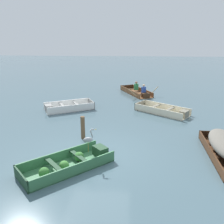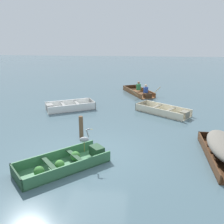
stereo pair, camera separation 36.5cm
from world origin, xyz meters
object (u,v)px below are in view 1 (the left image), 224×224
skiff_cream_mid_moored (164,111)px  rowboat_wooden_brown_with_crew (137,92)px  dinghy_green_foreground (69,164)px  skiff_white_near_moored (67,107)px  heron_on_dinghy (88,139)px  mooring_post (83,128)px

skiff_cream_mid_moored → rowboat_wooden_brown_with_crew: size_ratio=0.90×
dinghy_green_foreground → skiff_white_near_moored: size_ratio=1.02×
dinghy_green_foreground → heron_on_dinghy: 1.02m
heron_on_dinghy → dinghy_green_foreground: bearing=-143.5°
skiff_cream_mid_moored → rowboat_wooden_brown_with_crew: 4.60m
dinghy_green_foreground → mooring_post: bearing=89.3°
mooring_post → dinghy_green_foreground: bearing=-90.7°
skiff_cream_mid_moored → skiff_white_near_moored: bearing=177.2°
skiff_cream_mid_moored → rowboat_wooden_brown_with_crew: bearing=107.2°
heron_on_dinghy → skiff_cream_mid_moored: bearing=59.8°
dinghy_green_foreground → skiff_white_near_moored: 6.59m
skiff_white_near_moored → mooring_post: (1.68, -3.99, 0.34)m
dinghy_green_foreground → rowboat_wooden_brown_with_crew: 10.80m
skiff_white_near_moored → mooring_post: size_ratio=3.05×
skiff_white_near_moored → mooring_post: mooring_post is taller
skiff_cream_mid_moored → heron_on_dinghy: bearing=-120.2°
dinghy_green_foreground → mooring_post: mooring_post is taller
dinghy_green_foreground → skiff_white_near_moored: bearing=104.5°
dinghy_green_foreground → rowboat_wooden_brown_with_crew: rowboat_wooden_brown_with_crew is taller
rowboat_wooden_brown_with_crew → heron_on_dinghy: heron_on_dinghy is taller
rowboat_wooden_brown_with_crew → skiff_white_near_moored: bearing=-135.3°
heron_on_dinghy → mooring_post: size_ratio=0.86×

